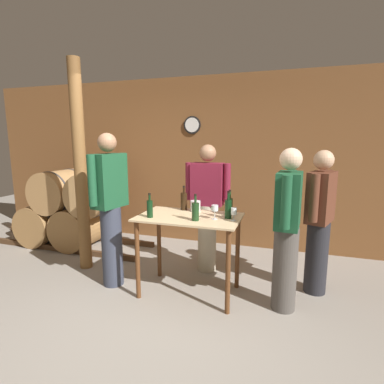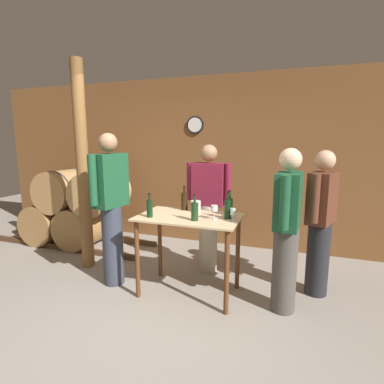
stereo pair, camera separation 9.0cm
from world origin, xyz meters
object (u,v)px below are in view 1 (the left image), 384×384
Objects in this scene: wine_bottle_center at (195,211)px; person_host at (110,207)px; wine_bottle_right at (230,205)px; ice_bucket at (195,206)px; person_visitor_bearded at (319,220)px; wine_bottle_left at (184,201)px; wine_glass_near_center at (234,212)px; wooden_post at (80,168)px; wine_bottle_far_right at (228,208)px; wine_glass_near_left at (215,209)px; person_visitor_near_door at (207,206)px; person_visitor_with_scarf at (287,227)px; wine_bottle_far_left at (150,208)px.

person_host is (-1.05, 0.06, -0.04)m from wine_bottle_center.
wine_bottle_right reaches higher than ice_bucket.
person_visitor_bearded reaches higher than wine_bottle_right.
wine_glass_near_center is (0.65, -0.30, -0.02)m from wine_bottle_left.
wooden_post is 9.24× the size of wine_bottle_far_right.
wine_bottle_center is at bearing -148.25° from wine_bottle_far_right.
person_host is at bearing -155.81° from wine_bottle_left.
wine_bottle_right is 2.29× the size of ice_bucket.
person_host is (-1.35, -0.13, -0.05)m from wine_bottle_far_right.
person_host is (-1.23, -0.05, -0.06)m from wine_glass_near_left.
person_visitor_near_door is (-0.26, 0.68, -0.13)m from wine_glass_near_left.
wine_glass_near_center is at bearing -68.89° from wine_bottle_right.
wine_bottle_far_right is at bearing 174.50° from person_visitor_with_scarf.
person_host is at bearing -160.66° from ice_bucket.
wine_bottle_left is 0.86m from person_host.
wine_bottle_right is 1.37m from person_host.
person_visitor_near_door reaches higher than wine_bottle_right.
wine_bottle_center is 2.06× the size of wine_glass_near_center.
wine_bottle_left is (1.40, 0.04, -0.35)m from wooden_post.
person_visitor_bearded is at bearing 24.06° from wine_bottle_far_right.
wine_bottle_right is at bearing 11.90° from person_host.
wine_bottle_far_left is 0.56m from person_host.
wine_glass_near_left is at bearing -33.72° from wine_bottle_left.
wine_bottle_center is 0.16× the size of person_host.
person_visitor_bearded is (1.36, 0.22, -0.11)m from ice_bucket.
wine_glass_near_center is 0.08× the size of person_visitor_bearded.
wine_bottle_center reaches higher than ice_bucket.
wine_bottle_far_left is at bearing -159.92° from person_visitor_bearded.
person_visitor_near_door is at bearing 63.31° from wine_bottle_far_left.
wooden_post is 1.44m from wine_bottle_left.
person_visitor_with_scarf is (0.60, -0.06, -0.14)m from wine_bottle_far_right.
wine_bottle_left is at bearing 24.19° from person_host.
wine_bottle_far_left is 0.93m from person_visitor_near_door.
person_visitor_near_door is (0.96, 0.73, -0.08)m from person_host.
wooden_post is 0.80m from person_host.
wine_glass_near_center is at bearing 0.75° from wine_glass_near_left.
wine_bottle_left is 0.56m from wine_bottle_right.
wine_bottle_center reaches higher than wine_glass_near_center.
person_visitor_near_door is (0.41, 0.82, -0.12)m from wine_bottle_far_left.
ice_bucket is (0.15, -0.02, -0.05)m from wine_bottle_left.
wooden_post is 2.09m from wine_glass_near_center.
wine_glass_near_left is at bearing 11.76° from wine_bottle_far_left.
person_visitor_bearded is at bearing 29.75° from wine_glass_near_center.
wine_bottle_center is at bearing -12.36° from wooden_post.
wine_bottle_far_left is at bearing -170.70° from wine_glass_near_center.
person_visitor_near_door reaches higher than person_visitor_bearded.
wooden_post is at bearing -164.90° from person_visitor_near_door.
person_visitor_with_scarf reaches higher than person_visitor_bearded.
person_visitor_with_scarf is (0.72, 0.02, -0.14)m from wine_glass_near_left.
wine_bottle_center is 1.84× the size of wine_glass_near_left.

